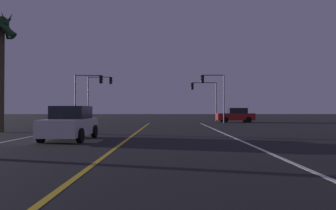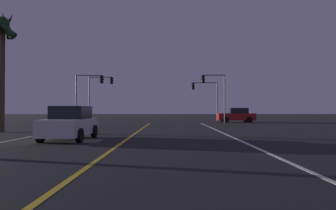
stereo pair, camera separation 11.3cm
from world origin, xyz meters
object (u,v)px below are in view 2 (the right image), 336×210
at_px(traffic_light_far_left, 100,88).
at_px(palm_tree_left_mid, 2,35).
at_px(car_oncoming, 70,123).
at_px(traffic_light_near_right, 213,87).
at_px(traffic_light_far_right, 204,92).
at_px(car_crossing_side, 237,115).
at_px(traffic_light_near_left, 89,87).

bearing_deg(traffic_light_far_left, palm_tree_left_mid, -96.96).
bearing_deg(car_oncoming, traffic_light_near_right, 152.17).
bearing_deg(traffic_light_far_right, traffic_light_far_left, 0.00).
xyz_separation_m(traffic_light_far_right, traffic_light_far_left, (-13.52, 0.00, 0.49)).
distance_m(car_crossing_side, palm_tree_left_mid, 25.46).
xyz_separation_m(traffic_light_far_left, palm_tree_left_mid, (-2.33, -19.11, 2.27)).
bearing_deg(traffic_light_near_right, car_crossing_side, -146.47).
bearing_deg(traffic_light_far_right, car_crossing_side, 134.34).
distance_m(traffic_light_near_right, traffic_light_far_right, 5.52).
height_order(traffic_light_near_right, traffic_light_near_left, traffic_light_near_right).
height_order(car_crossing_side, traffic_light_far_right, traffic_light_far_right).
xyz_separation_m(car_oncoming, traffic_light_near_right, (9.92, 18.80, 3.18)).
distance_m(traffic_light_near_left, traffic_light_far_right, 14.58).
bearing_deg(traffic_light_far_left, car_crossing_side, -11.68).
xyz_separation_m(traffic_light_near_right, traffic_light_far_left, (-13.93, 5.50, 0.27)).
xyz_separation_m(car_oncoming, palm_tree_left_mid, (-6.33, 5.19, 5.73)).
relative_size(car_crossing_side, traffic_light_far_right, 0.85).
bearing_deg(traffic_light_far_right, car_oncoming, 68.61).
height_order(traffic_light_far_right, traffic_light_far_left, traffic_light_far_left).
distance_m(car_oncoming, traffic_light_near_left, 19.48).
bearing_deg(car_oncoming, palm_tree_left_mid, -129.31).
height_order(car_oncoming, traffic_light_far_right, traffic_light_far_right).
relative_size(traffic_light_near_right, traffic_light_near_left, 1.01).
distance_m(traffic_light_near_right, traffic_light_far_left, 14.97).
bearing_deg(car_oncoming, traffic_light_far_right, 158.61).
height_order(car_oncoming, traffic_light_far_left, traffic_light_far_left).
bearing_deg(car_crossing_side, traffic_light_far_left, -11.68).
height_order(car_crossing_side, traffic_light_near_left, traffic_light_near_left).
height_order(car_oncoming, palm_tree_left_mid, palm_tree_left_mid).
bearing_deg(palm_tree_left_mid, traffic_light_near_right, 39.94).
xyz_separation_m(traffic_light_near_left, traffic_light_far_left, (-0.02, 5.50, 0.27)).
xyz_separation_m(traffic_light_near_right, palm_tree_left_mid, (-16.26, -13.61, 2.55)).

